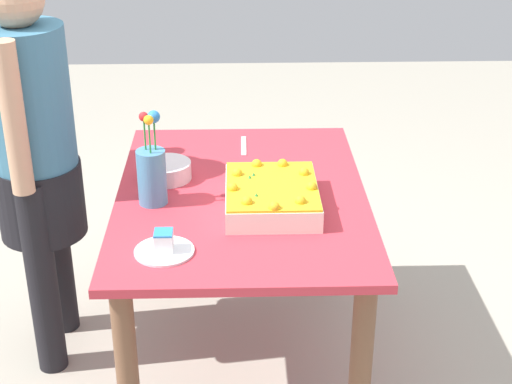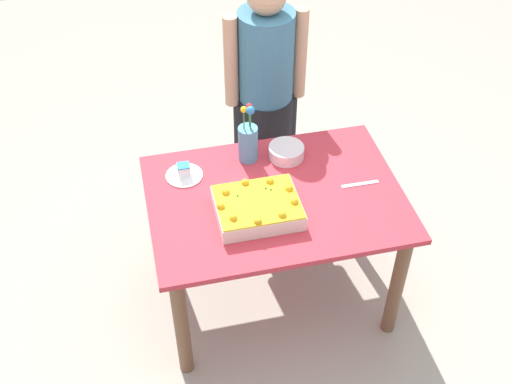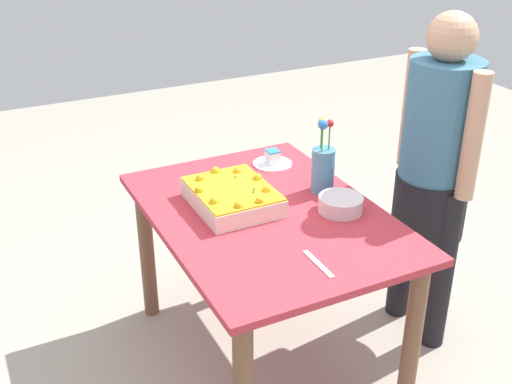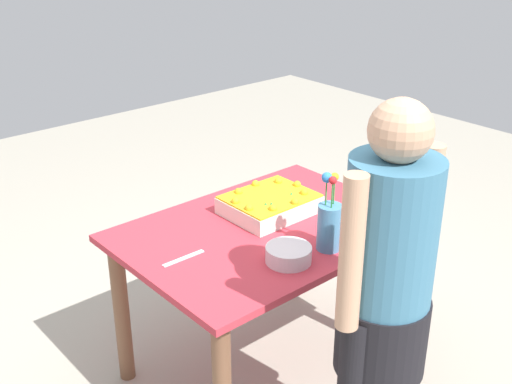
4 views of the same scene
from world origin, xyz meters
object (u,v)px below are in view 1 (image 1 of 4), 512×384
cake_knife (244,146)px  person_standing (34,150)px  flower_vase (152,173)px  serving_plate_with_slice (164,247)px  sheet_cake (272,195)px  fruit_bowl (166,171)px

cake_knife → person_standing: 0.81m
flower_vase → serving_plate_with_slice: bearing=10.5°
serving_plate_with_slice → cake_knife: (-0.82, 0.25, -0.02)m
sheet_cake → serving_plate_with_slice: (0.29, -0.34, -0.02)m
sheet_cake → person_standing: bearing=-105.9°
cake_knife → flower_vase: size_ratio=0.57×
sheet_cake → flower_vase: (-0.04, -0.40, 0.07)m
flower_vase → fruit_bowl: bearing=170.9°
sheet_cake → person_standing: size_ratio=0.26×
serving_plate_with_slice → fruit_bowl: bearing=-176.6°
flower_vase → person_standing: (-0.19, -0.43, 0.01)m
serving_plate_with_slice → person_standing: (-0.53, -0.50, 0.10)m
flower_vase → person_standing: bearing=-114.1°
sheet_cake → fruit_bowl: bearing=-122.5°
fruit_bowl → person_standing: bearing=-90.4°
fruit_bowl → sheet_cake: bearing=57.5°
flower_vase → fruit_bowl: size_ratio=1.83×
cake_knife → flower_vase: flower_vase is taller
serving_plate_with_slice → fruit_bowl: serving_plate_with_slice is taller
sheet_cake → serving_plate_with_slice: bearing=-49.2°
serving_plate_with_slice → person_standing: 0.73m
sheet_cake → person_standing: 0.87m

